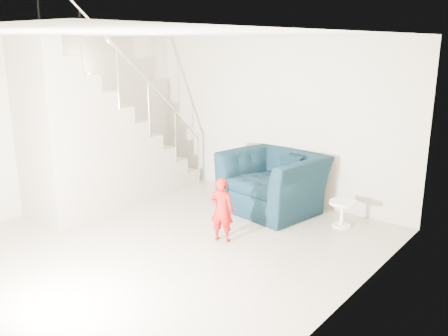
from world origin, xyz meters
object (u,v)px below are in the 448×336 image
(side_table, at_px, (342,210))
(toddler, at_px, (222,210))
(armchair, at_px, (273,182))
(staircase, at_px, (94,149))

(side_table, bearing_deg, toddler, -125.12)
(toddler, xyz_separation_m, side_table, (1.04, 1.49, -0.18))
(armchair, height_order, toddler, armchair)
(toddler, relative_size, side_table, 2.29)
(toddler, bearing_deg, staircase, -15.92)
(armchair, distance_m, toddler, 1.45)
(armchair, bearing_deg, staircase, -137.30)
(staircase, bearing_deg, armchair, 33.44)
(staircase, bearing_deg, toddler, 3.10)
(armchair, bearing_deg, toddler, -75.68)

